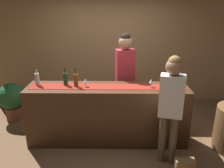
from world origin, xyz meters
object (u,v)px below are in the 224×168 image
at_px(customer_sipping, 171,100).
at_px(wine_bottle_amber, 76,80).
at_px(wine_bottle_clear, 37,79).
at_px(bartender, 125,69).
at_px(wine_glass_near_customer, 151,81).
at_px(handbag, 185,166).
at_px(potted_plant_tall, 12,99).
at_px(wine_bottle_green, 66,79).
at_px(wine_glass_mid_counter, 85,81).

bearing_deg(customer_sipping, wine_bottle_amber, 172.05).
distance_m(wine_bottle_clear, bartender, 1.58).
distance_m(wine_glass_near_customer, handbag, 1.37).
bearing_deg(wine_bottle_clear, bartender, 19.24).
bearing_deg(potted_plant_tall, bartender, -3.78).
xyz_separation_m(wine_bottle_green, wine_bottle_amber, (0.18, -0.06, 0.00)).
distance_m(wine_glass_near_customer, customer_sipping, 0.61).
xyz_separation_m(wine_glass_near_customer, wine_glass_mid_counter, (-1.08, 0.01, 0.00)).
height_order(wine_bottle_green, potted_plant_tall, wine_bottle_green).
bearing_deg(wine_glass_near_customer, customer_sipping, -70.28).
bearing_deg(potted_plant_tall, wine_bottle_clear, -40.02).
relative_size(wine_bottle_clear, handbag, 1.08).
xyz_separation_m(wine_bottle_green, handbag, (1.84, -0.92, -1.01)).
bearing_deg(wine_bottle_amber, wine_glass_near_customer, -1.10).
relative_size(wine_bottle_clear, potted_plant_tall, 0.38).
height_order(wine_bottle_clear, handbag, wine_bottle_clear).
bearing_deg(wine_bottle_clear, customer_sipping, -16.95).
bearing_deg(potted_plant_tall, wine_glass_near_customer, -15.42).
distance_m(wine_bottle_green, wine_glass_near_customer, 1.43).
distance_m(wine_glass_mid_counter, bartender, 0.89).
height_order(bartender, customer_sipping, bartender).
bearing_deg(handbag, wine_bottle_green, 153.37).
bearing_deg(bartender, wine_bottle_green, 14.92).
distance_m(wine_bottle_amber, wine_glass_mid_counter, 0.16).
xyz_separation_m(wine_bottle_clear, wine_glass_mid_counter, (0.82, -0.06, -0.01)).
bearing_deg(handbag, wine_glass_mid_counter, 150.48).
distance_m(wine_bottle_green, customer_sipping, 1.76).
bearing_deg(wine_glass_mid_counter, wine_bottle_clear, 175.57).
relative_size(wine_bottle_clear, bartender, 0.17).
height_order(wine_glass_near_customer, bartender, bartender).
relative_size(wine_glass_mid_counter, bartender, 0.08).
distance_m(wine_glass_mid_counter, handbag, 1.99).
xyz_separation_m(wine_bottle_clear, customer_sipping, (2.10, -0.64, -0.09)).
xyz_separation_m(customer_sipping, potted_plant_tall, (-2.90, 1.31, -0.57)).
bearing_deg(bartender, potted_plant_tall, -15.40).
distance_m(wine_glass_near_customer, bartender, 0.72).
relative_size(potted_plant_tall, handbag, 2.83).
bearing_deg(wine_bottle_green, bartender, 26.54).
bearing_deg(wine_bottle_amber, wine_bottle_green, 161.78).
height_order(bartender, handbag, bartender).
bearing_deg(wine_glass_mid_counter, wine_bottle_amber, 174.59).
bearing_deg(handbag, bartender, 119.84).
relative_size(wine_bottle_amber, customer_sipping, 0.18).
bearing_deg(wine_glass_mid_counter, potted_plant_tall, 155.56).
bearing_deg(bartender, wine_bottle_amber, 22.73).
distance_m(wine_glass_near_customer, wine_glass_mid_counter, 1.08).
xyz_separation_m(wine_bottle_clear, handbag, (2.31, -0.91, -1.01)).
xyz_separation_m(wine_bottle_amber, wine_glass_mid_counter, (0.16, -0.02, -0.01)).
relative_size(wine_bottle_green, wine_glass_mid_counter, 2.10).
relative_size(wine_bottle_green, wine_glass_near_customer, 2.10).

